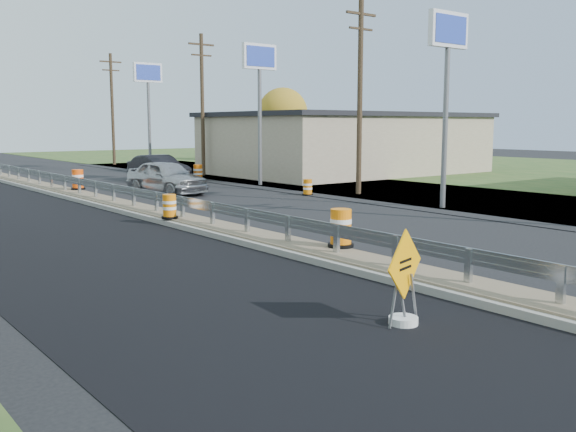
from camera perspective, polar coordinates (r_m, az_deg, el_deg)
ground at (r=17.89m, az=-0.00°, el=-2.95°), size 140.00×140.00×0.00m
grass_verge_far at (r=47.39m, az=21.65°, el=3.41°), size 40.00×120.00×0.03m
milled_overlay at (r=24.91m, az=-22.74°, el=-0.43°), size 7.20×120.00×0.01m
median at (r=24.59m, az=-11.57°, el=0.18°), size 1.60×55.00×0.23m
guardrail at (r=25.41m, az=-12.62°, el=1.80°), size 0.10×46.15×0.72m
retail_building_near at (r=46.45m, az=5.21°, el=6.51°), size 18.50×12.50×4.27m
pylon_sign_south at (r=27.33m, az=14.02°, el=14.27°), size 2.20×0.30×7.90m
pylon_sign_mid at (r=36.79m, az=-2.55°, el=12.85°), size 2.20×0.30×7.90m
pylon_sign_north at (r=48.83m, az=-12.34°, el=11.50°), size 2.20×0.30×7.90m
utility_pole_smid at (r=31.96m, az=6.41°, el=10.76°), size 1.90×0.26×9.40m
utility_pole_nmid at (r=43.95m, az=-7.62°, el=10.00°), size 1.90×0.26×9.40m
utility_pole_north at (r=57.37m, az=-15.35°, el=9.33°), size 1.90×0.26×9.40m
tree_far_yellow at (r=60.37m, az=-0.47°, el=9.16°), size 4.62×4.62×6.86m
caution_sign at (r=11.30m, az=10.26°, el=-7.43°), size 1.18×0.51×1.68m
barrel_median_near at (r=16.95m, az=4.72°, el=-1.14°), size 0.69×0.69×1.01m
barrel_median_mid at (r=22.44m, az=-10.49°, el=0.80°), size 0.57×0.57×0.83m
barrel_median_far at (r=33.62m, az=-18.18°, el=3.06°), size 0.68×0.68×1.00m
barrel_shoulder_near at (r=31.42m, az=1.75°, el=2.53°), size 0.54×0.54×0.79m
barrel_shoulder_mid at (r=40.11m, az=-8.01°, el=3.81°), size 0.68×0.68×1.00m
car_silver at (r=32.65m, az=-10.75°, el=3.42°), size 2.63×5.16×1.68m
car_dark_mid at (r=39.83m, az=-11.42°, el=4.17°), size 2.07×5.01×1.61m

